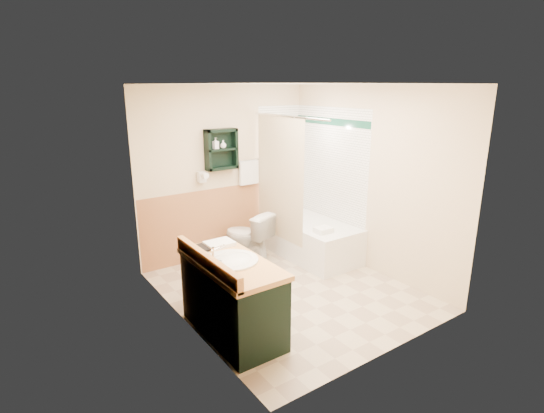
{
  "coord_description": "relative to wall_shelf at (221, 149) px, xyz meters",
  "views": [
    {
      "loc": [
        -2.81,
        -3.69,
        2.39
      ],
      "look_at": [
        -0.1,
        0.2,
        1.03
      ],
      "focal_mm": 28.0,
      "sensor_mm": 36.0,
      "label": 1
    }
  ],
  "objects": [
    {
      "name": "tile_right",
      "position": [
        1.38,
        -0.66,
        -0.5
      ],
      "size": [
        1.5,
        1.5,
        2.1
      ],
      "primitive_type": null,
      "color": "white",
      "rests_on": "right_wall"
    },
    {
      "name": "wall_shelf",
      "position": [
        0.0,
        0.0,
        0.0
      ],
      "size": [
        0.45,
        0.15,
        0.55
      ],
      "primitive_type": "cube",
      "color": "black",
      "rests_on": "back_wall"
    },
    {
      "name": "soap_bottle_b",
      "position": [
        0.03,
        -0.01,
        0.06
      ],
      "size": [
        0.12,
        0.13,
        0.08
      ],
      "primitive_type": "imported",
      "rotation": [
        0.0,
        0.0,
        0.39
      ],
      "color": "white",
      "rests_on": "wall_shelf"
    },
    {
      "name": "left_wall",
      "position": [
        -1.22,
        -1.41,
        -0.35
      ],
      "size": [
        0.04,
        3.0,
        2.4
      ],
      "primitive_type": "cube",
      "color": "beige",
      "rests_on": "ground"
    },
    {
      "name": "back_wall",
      "position": [
        0.1,
        0.11,
        -0.35
      ],
      "size": [
        2.6,
        0.04,
        2.4
      ],
      "primitive_type": "cube",
      "color": "beige",
      "rests_on": "ground"
    },
    {
      "name": "tub_towel",
      "position": [
        0.87,
        -1.14,
        -1.0
      ],
      "size": [
        0.22,
        0.18,
        0.07
      ],
      "primitive_type": "cube",
      "color": "white",
      "rests_on": "bathtub"
    },
    {
      "name": "wainscot_back",
      "position": [
        0.1,
        0.08,
        -1.05
      ],
      "size": [
        2.58,
        2.58,
        1.0
      ],
      "primitive_type": null,
      "color": "#BF7D4D",
      "rests_on": "back_wall"
    },
    {
      "name": "towel_bar",
      "position": [
        0.45,
        0.04,
        -0.2
      ],
      "size": [
        0.4,
        0.06,
        0.4
      ],
      "primitive_type": null,
      "color": "white",
      "rests_on": "back_wall"
    },
    {
      "name": "vanity",
      "position": [
        -0.89,
        -1.8,
        -1.16
      ],
      "size": [
        0.59,
        1.22,
        0.78
      ],
      "primitive_type": "cube",
      "color": "black",
      "rests_on": "ground"
    },
    {
      "name": "right_wall",
      "position": [
        1.42,
        -1.41,
        -0.35
      ],
      "size": [
        0.04,
        3.0,
        2.4
      ],
      "primitive_type": "cube",
      "color": "beige",
      "rests_on": "ground"
    },
    {
      "name": "floor",
      "position": [
        0.1,
        -1.41,
        -1.55
      ],
      "size": [
        3.0,
        3.0,
        0.0
      ],
      "primitive_type": "plane",
      "color": "#C1AE8D",
      "rests_on": "ground"
    },
    {
      "name": "wainscot_left",
      "position": [
        -1.19,
        -1.41,
        -1.05
      ],
      "size": [
        2.98,
        2.98,
        1.0
      ],
      "primitive_type": null,
      "color": "#BF7D4D",
      "rests_on": "left_wall"
    },
    {
      "name": "shower_curtain",
      "position": [
        0.63,
        -0.48,
        -0.4
      ],
      "size": [
        1.05,
        1.05,
        1.7
      ],
      "primitive_type": null,
      "color": "#C4B194",
      "rests_on": "curtain_rod"
    },
    {
      "name": "bathtub",
      "position": [
        1.03,
        -0.69,
        -1.29
      ],
      "size": [
        0.77,
        1.5,
        0.51
      ],
      "primitive_type": "cube",
      "color": "white",
      "rests_on": "ground"
    },
    {
      "name": "mirror_frame",
      "position": [
        -1.17,
        -1.96,
        -0.05
      ],
      "size": [
        1.3,
        1.3,
        1.0
      ],
      "primitive_type": null,
      "color": "olive",
      "rests_on": "left_wall"
    },
    {
      "name": "tile_back",
      "position": [
        1.13,
        0.07,
        -0.5
      ],
      "size": [
        0.95,
        0.95,
        2.1
      ],
      "primitive_type": null,
      "color": "white",
      "rests_on": "back_wall"
    },
    {
      "name": "toilet",
      "position": [
        0.18,
        -0.34,
        -1.2
      ],
      "size": [
        0.63,
        0.82,
        0.71
      ],
      "primitive_type": "imported",
      "rotation": [
        0.0,
        0.0,
        3.49
      ],
      "color": "white",
      "rests_on": "ground"
    },
    {
      "name": "hair_dryer",
      "position": [
        -0.3,
        0.02,
        -0.35
      ],
      "size": [
        0.1,
        0.24,
        0.18
      ],
      "primitive_type": null,
      "color": "silver",
      "rests_on": "back_wall"
    },
    {
      "name": "ceiling",
      "position": [
        0.1,
        -1.41,
        0.87
      ],
      "size": [
        2.6,
        3.0,
        0.04
      ],
      "primitive_type": "cube",
      "color": "white",
      "rests_on": "back_wall"
    },
    {
      "name": "soap_bottle_a",
      "position": [
        -0.09,
        -0.01,
        0.05
      ],
      "size": [
        0.09,
        0.16,
        0.07
      ],
      "primitive_type": "imported",
      "rotation": [
        0.0,
        0.0,
        0.14
      ],
      "color": "white",
      "rests_on": "wall_shelf"
    },
    {
      "name": "curtain_rod",
      "position": [
        0.63,
        -0.66,
        0.45
      ],
      "size": [
        0.03,
        1.6,
        0.03
      ],
      "primitive_type": "cylinder",
      "rotation": [
        1.57,
        0.0,
        0.0
      ],
      "color": "silver",
      "rests_on": "back_wall"
    },
    {
      "name": "vanity_book",
      "position": [
        -1.06,
        -1.37,
        -0.66
      ],
      "size": [
        0.17,
        0.03,
        0.23
      ],
      "primitive_type": "imported",
      "rotation": [
        0.0,
        0.0,
        0.04
      ],
      "color": "black",
      "rests_on": "vanity"
    },
    {
      "name": "tile_accent",
      "position": [
        1.37,
        -0.66,
        0.35
      ],
      "size": [
        1.5,
        1.5,
        0.1
      ],
      "primitive_type": null,
      "color": "#144836",
      "rests_on": "right_wall"
    },
    {
      "name": "mirror_glass",
      "position": [
        -1.17,
        -1.96,
        -0.05
      ],
      "size": [
        1.2,
        1.2,
        0.9
      ],
      "primitive_type": null,
      "color": "white",
      "rests_on": "left_wall"
    },
    {
      "name": "counter_towel",
      "position": [
        -0.79,
        -1.38,
        -0.75
      ],
      "size": [
        0.28,
        0.22,
        0.04
      ],
      "primitive_type": "cube",
      "color": "white",
      "rests_on": "vanity"
    }
  ]
}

